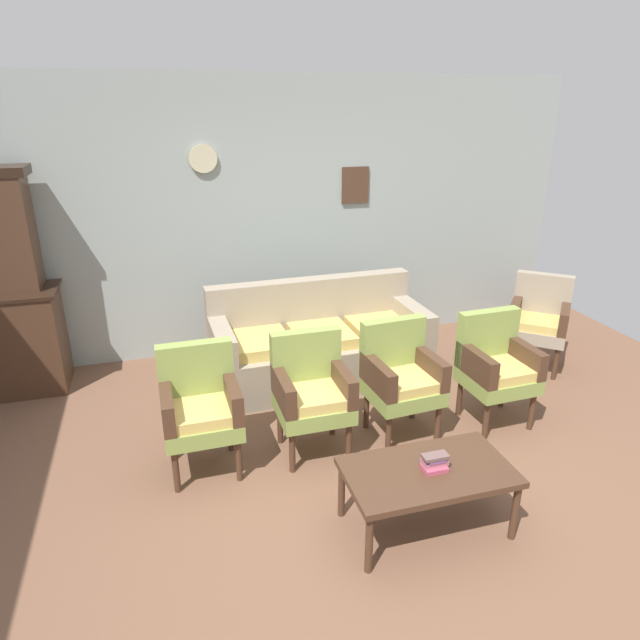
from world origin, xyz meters
name	(u,v)px	position (x,y,z in m)	size (l,w,h in m)	color
ground_plane	(353,494)	(0.00, 0.00, 0.00)	(7.68, 7.68, 0.00)	brown
wall_back_with_decor	(268,218)	(0.00, 2.63, 1.35)	(6.40, 0.09, 2.70)	#939E99
floral_couch	(319,346)	(0.26, 1.69, 0.33)	(1.98, 0.85, 0.90)	gray
armchair_near_couch_end	(200,405)	(-0.91, 0.60, 0.50)	(0.53, 0.50, 0.90)	#849947
armchair_by_doorway	(311,389)	(-0.12, 0.60, 0.50)	(0.52, 0.49, 0.90)	#849947
armchair_near_cabinet	(401,375)	(0.60, 0.63, 0.50)	(0.56, 0.53, 0.90)	#849947
armchair_row_middle	(496,364)	(1.40, 0.59, 0.50)	(0.54, 0.51, 0.90)	#849947
wingback_chair_by_fireplace	(539,318)	(2.37, 1.36, 0.50)	(0.71, 0.71, 0.90)	gray
coffee_table	(428,475)	(0.32, -0.41, 0.38)	(1.00, 0.56, 0.42)	#472D1E
book_stack_on_table	(435,462)	(0.36, -0.42, 0.47)	(0.16, 0.11, 0.10)	#B94A62
floor_vase_by_wall	(529,306)	(2.85, 2.15, 0.29)	(0.25, 0.25, 0.59)	#8A4750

